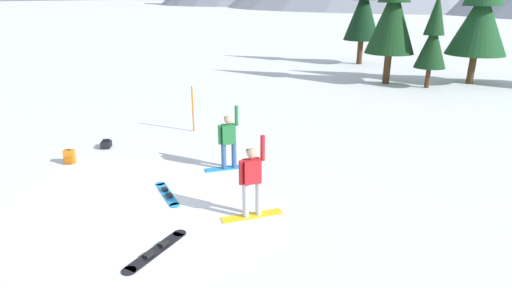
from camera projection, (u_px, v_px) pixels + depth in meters
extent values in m
plane|color=white|center=(134.00, 208.00, 10.36)|extent=(800.00, 800.00, 0.00)
cube|color=yellow|center=(252.00, 216.00, 9.97)|extent=(1.24, 1.26, 0.02)
cylinder|color=#B7B7BC|center=(246.00, 200.00, 9.77)|extent=(0.15, 0.15, 0.87)
cylinder|color=#B7B7BC|center=(258.00, 198.00, 9.87)|extent=(0.15, 0.15, 0.87)
cube|color=red|center=(252.00, 171.00, 9.58)|extent=(0.45, 0.45, 0.57)
cylinder|color=red|center=(241.00, 173.00, 9.50)|extent=(0.11, 0.11, 0.58)
cylinder|color=red|center=(263.00, 148.00, 9.47)|extent=(0.11, 0.11, 0.60)
sphere|color=tan|center=(252.00, 153.00, 9.43)|extent=(0.24, 0.24, 0.24)
cube|color=black|center=(250.00, 151.00, 9.55)|extent=(0.15, 0.15, 0.08)
cube|color=#1E8CD8|center=(229.00, 168.00, 12.73)|extent=(1.26, 1.25, 0.02)
cylinder|color=#335184|center=(224.00, 156.00, 12.55)|extent=(0.15, 0.15, 0.79)
cylinder|color=#335184|center=(234.00, 155.00, 12.64)|extent=(0.15, 0.15, 0.79)
cube|color=#237238|center=(228.00, 134.00, 12.37)|extent=(0.45, 0.45, 0.59)
cylinder|color=#237238|center=(220.00, 135.00, 12.29)|extent=(0.11, 0.11, 0.58)
cylinder|color=#237238|center=(237.00, 116.00, 12.25)|extent=(0.11, 0.11, 0.60)
sphere|color=tan|center=(228.00, 119.00, 12.21)|extent=(0.24, 0.24, 0.24)
cube|color=black|center=(227.00, 118.00, 12.34)|extent=(0.15, 0.15, 0.08)
cube|color=black|center=(156.00, 251.00, 8.60)|extent=(0.33, 1.54, 0.02)
cylinder|color=black|center=(180.00, 233.00, 9.23)|extent=(0.30, 0.30, 0.02)
cylinder|color=black|center=(129.00, 271.00, 7.97)|extent=(0.30, 0.30, 0.02)
cube|color=black|center=(163.00, 243.00, 8.77)|extent=(0.15, 0.20, 0.07)
cube|color=black|center=(148.00, 254.00, 8.39)|extent=(0.15, 0.20, 0.07)
cube|color=#1E8CD8|center=(167.00, 194.00, 11.06)|extent=(1.30, 1.04, 0.02)
cylinder|color=#1E8CD8|center=(175.00, 205.00, 10.46)|extent=(0.36, 0.36, 0.02)
cylinder|color=#1E8CD8|center=(160.00, 184.00, 11.66)|extent=(0.36, 0.36, 0.02)
cube|color=black|center=(169.00, 196.00, 10.86)|extent=(0.24, 0.23, 0.07)
cube|color=black|center=(165.00, 189.00, 11.22)|extent=(0.24, 0.23, 0.07)
cube|color=orange|center=(69.00, 157.00, 13.05)|extent=(0.38, 0.34, 0.44)
cube|color=#A85613|center=(69.00, 160.00, 12.95)|extent=(0.22, 0.17, 0.20)
cylinder|color=black|center=(68.00, 150.00, 12.97)|extent=(0.11, 0.09, 0.02)
cube|color=black|center=(106.00, 144.00, 14.44)|extent=(0.53, 0.56, 0.24)
cube|color=black|center=(106.00, 140.00, 14.47)|extent=(0.30, 0.30, 0.08)
cylinder|color=black|center=(105.00, 146.00, 14.21)|extent=(0.10, 0.11, 0.02)
cylinder|color=orange|center=(193.00, 109.00, 15.93)|extent=(0.06, 0.06, 1.78)
cylinder|color=#472D19|center=(360.00, 52.00, 31.93)|extent=(0.41, 0.41, 1.82)
cone|color=black|center=(363.00, 13.00, 30.97)|extent=(2.68, 2.68, 3.87)
cylinder|color=#472D19|center=(471.00, 69.00, 24.74)|extent=(0.39, 0.39, 1.73)
cone|color=#194723|center=(480.00, 22.00, 23.83)|extent=(3.33, 3.33, 3.67)
cylinder|color=#472D19|center=(387.00, 68.00, 24.77)|extent=(0.41, 0.41, 1.80)
cone|color=#143819|center=(392.00, 19.00, 23.83)|extent=(2.82, 2.82, 3.82)
cylinder|color=#472D19|center=(428.00, 78.00, 23.73)|extent=(0.26, 0.26, 1.14)
cone|color=#143819|center=(432.00, 46.00, 23.13)|extent=(1.73, 1.73, 2.43)
cone|color=#143819|center=(437.00, 14.00, 22.55)|extent=(1.12, 1.12, 2.23)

